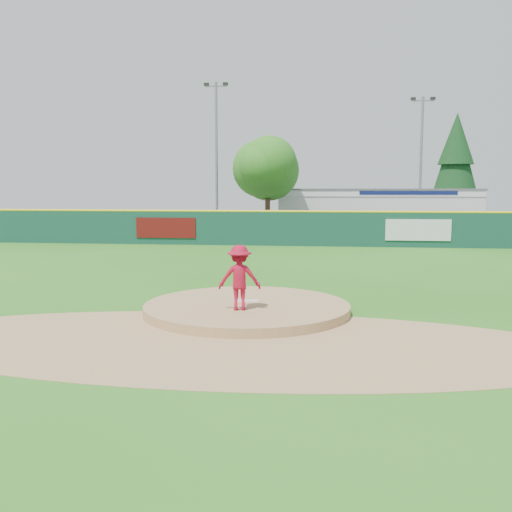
# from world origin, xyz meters

# --- Properties ---
(ground) EXTENTS (120.00, 120.00, 0.00)m
(ground) POSITION_xyz_m (0.00, 0.00, 0.00)
(ground) COLOR #286B19
(ground) RESTS_ON ground
(pitchers_mound) EXTENTS (5.50, 5.50, 0.50)m
(pitchers_mound) POSITION_xyz_m (0.00, 0.00, 0.00)
(pitchers_mound) COLOR #9E774C
(pitchers_mound) RESTS_ON ground
(pitching_rubber) EXTENTS (0.60, 0.15, 0.04)m
(pitching_rubber) POSITION_xyz_m (0.00, 0.30, 0.27)
(pitching_rubber) COLOR white
(pitching_rubber) RESTS_ON pitchers_mound
(infield_dirt_arc) EXTENTS (15.40, 15.40, 0.01)m
(infield_dirt_arc) POSITION_xyz_m (0.00, -3.00, 0.01)
(infield_dirt_arc) COLOR #9E774C
(infield_dirt_arc) RESTS_ON ground
(parking_lot) EXTENTS (44.00, 16.00, 0.02)m
(parking_lot) POSITION_xyz_m (0.00, 27.00, 0.01)
(parking_lot) COLOR #38383A
(parking_lot) RESTS_ON ground
(pitcher) EXTENTS (1.14, 0.74, 1.65)m
(pitcher) POSITION_xyz_m (-0.08, -0.79, 1.08)
(pitcher) COLOR #A40E28
(pitcher) RESTS_ON pitchers_mound
(van) EXTENTS (4.63, 2.23, 1.27)m
(van) POSITION_xyz_m (-4.31, 25.06, 0.66)
(van) COLOR white
(van) RESTS_ON parking_lot
(pool_building_grp) EXTENTS (15.20, 8.20, 3.31)m
(pool_building_grp) POSITION_xyz_m (6.00, 31.99, 1.66)
(pool_building_grp) COLOR silver
(pool_building_grp) RESTS_ON ground
(fence_banners) EXTENTS (18.17, 0.04, 1.20)m
(fence_banners) POSITION_xyz_m (-0.06, 17.92, 1.00)
(fence_banners) COLOR #5C0E0D
(fence_banners) RESTS_ON ground
(playground_slide) EXTENTS (0.95, 2.68, 1.48)m
(playground_slide) POSITION_xyz_m (-11.70, 22.47, 0.75)
(playground_slide) COLOR #1B30E9
(playground_slide) RESTS_ON ground
(outfield_fence) EXTENTS (40.00, 0.14, 2.07)m
(outfield_fence) POSITION_xyz_m (0.00, 18.00, 1.09)
(outfield_fence) COLOR #123D31
(outfield_fence) RESTS_ON ground
(deciduous_tree) EXTENTS (5.60, 5.60, 7.36)m
(deciduous_tree) POSITION_xyz_m (-2.00, 25.00, 4.55)
(deciduous_tree) COLOR #382314
(deciduous_tree) RESTS_ON ground
(conifer_tree) EXTENTS (4.40, 4.40, 9.50)m
(conifer_tree) POSITION_xyz_m (13.00, 36.00, 5.54)
(conifer_tree) COLOR #382314
(conifer_tree) RESTS_ON ground
(light_pole_left) EXTENTS (1.75, 0.25, 11.00)m
(light_pole_left) POSITION_xyz_m (-6.00, 27.00, 6.05)
(light_pole_left) COLOR gray
(light_pole_left) RESTS_ON ground
(light_pole_right) EXTENTS (1.75, 0.25, 10.00)m
(light_pole_right) POSITION_xyz_m (9.00, 29.00, 5.54)
(light_pole_right) COLOR gray
(light_pole_right) RESTS_ON ground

